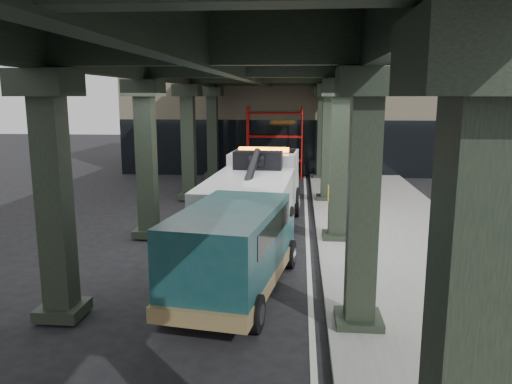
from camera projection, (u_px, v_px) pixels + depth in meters
The scene contains 8 objects.
ground at pixel (247, 260), 13.91m from camera, with size 90.00×90.00×0.00m, color black.
sidewalk at pixel (398, 241), 15.46m from camera, with size 5.00×40.00×0.15m, color gray.
lane_stripe at pixel (308, 241), 15.72m from camera, with size 0.12×38.00×0.01m, color silver.
viaduct at pixel (241, 64), 14.87m from camera, with size 7.40×32.00×6.40m.
building at pixel (310, 104), 32.54m from camera, with size 22.00×10.00×8.00m, color #C6B793.
scaffolding at pixel (275, 140), 27.84m from camera, with size 3.08×0.88×4.00m.
tow_truck at pixel (256, 192), 16.63m from camera, with size 2.92×8.70×2.81m.
towed_van at pixel (234, 248), 11.26m from camera, with size 2.74×5.43×2.11m.
Camera 1 is at (1.41, -13.23, 4.50)m, focal length 35.00 mm.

